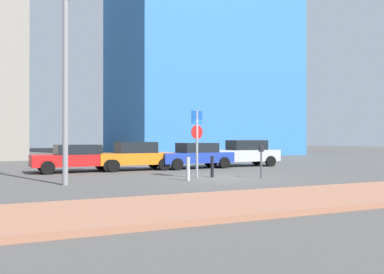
{
  "coord_description": "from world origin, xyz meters",
  "views": [
    {
      "loc": [
        -8.27,
        -15.3,
        1.7
      ],
      "look_at": [
        -0.53,
        2.23,
        1.77
      ],
      "focal_mm": 37.52,
      "sensor_mm": 36.0,
      "label": 1
    }
  ],
  "objects": [
    {
      "name": "parked_car_red",
      "position": [
        -5.44,
        5.57,
        0.73
      ],
      "size": [
        4.41,
        2.19,
        1.38
      ],
      "color": "red",
      "rests_on": "ground"
    },
    {
      "name": "street_lamp",
      "position": [
        -6.61,
        -0.09,
        4.14
      ],
      "size": [
        0.7,
        0.36,
        7.04
      ],
      "color": "gray",
      "rests_on": "ground"
    },
    {
      "name": "parked_car_blue",
      "position": [
        1.09,
        5.49,
        0.75
      ],
      "size": [
        4.41,
        2.14,
        1.44
      ],
      "color": "#1E389E",
      "rests_on": "ground"
    },
    {
      "name": "building_colorful_midrise",
      "position": [
        10.39,
        26.27,
        12.94
      ],
      "size": [
        17.22,
        17.61,
        25.88
      ],
      "primitive_type": "cube",
      "color": "#3372BF",
      "rests_on": "ground"
    },
    {
      "name": "traffic_bollard_near",
      "position": [
        -1.92,
        -0.52,
        0.48
      ],
      "size": [
        0.14,
        0.14,
        0.95
      ],
      "primitive_type": "cylinder",
      "color": "#B7B7BC",
      "rests_on": "ground"
    },
    {
      "name": "parked_car_silver",
      "position": [
        4.47,
        5.88,
        0.81
      ],
      "size": [
        4.57,
        2.17,
        1.59
      ],
      "color": "#B7BABF",
      "rests_on": "ground"
    },
    {
      "name": "ground_plane",
      "position": [
        0.0,
        0.0,
        0.0
      ],
      "size": [
        120.0,
        120.0,
        0.0
      ],
      "primitive_type": "plane",
      "color": "#4C4947"
    },
    {
      "name": "traffic_bollard_mid",
      "position": [
        -0.39,
        0.37,
        0.46
      ],
      "size": [
        0.14,
        0.14,
        0.93
      ],
      "primitive_type": "cylinder",
      "color": "black",
      "rests_on": "ground"
    },
    {
      "name": "parking_sign_post",
      "position": [
        -1.16,
        0.29,
        1.83
      ],
      "size": [
        0.59,
        0.17,
        2.9
      ],
      "color": "gray",
      "rests_on": "ground"
    },
    {
      "name": "sidewalk_brick",
      "position": [
        0.0,
        -6.53,
        0.07
      ],
      "size": [
        40.0,
        3.44,
        0.14
      ],
      "primitive_type": "cube",
      "color": "#9E664C",
      "rests_on": "ground"
    },
    {
      "name": "parked_car_orange",
      "position": [
        -2.4,
        5.56,
        0.78
      ],
      "size": [
        3.98,
        1.95,
        1.51
      ],
      "color": "orange",
      "rests_on": "ground"
    },
    {
      "name": "parking_meter",
      "position": [
        1.33,
        -0.85,
        0.91
      ],
      "size": [
        0.18,
        0.14,
        1.41
      ],
      "color": "#4C4C51",
      "rests_on": "ground"
    }
  ]
}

